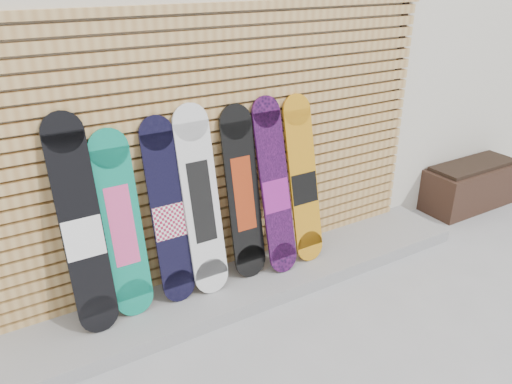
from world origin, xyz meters
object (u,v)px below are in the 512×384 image
Objects in this scene: snowboard_0 at (82,229)px; snowboard_4 at (243,194)px; snowboard_5 at (275,188)px; snowboard_1 at (122,226)px; snowboard_2 at (168,214)px; snowboard_3 at (201,202)px; planter_box at (470,185)px; snowboard_6 at (303,181)px.

snowboard_0 is 1.09× the size of snowboard_4.
snowboard_5 is (0.28, -0.05, 0.00)m from snowboard_4.
snowboard_4 is (1.01, -0.00, 0.02)m from snowboard_1.
snowboard_0 is at bearing 179.21° from snowboard_5.
snowboard_3 reaches higher than snowboard_2.
snowboard_0 is (-4.24, -0.01, 0.64)m from planter_box.
snowboard_2 is (-3.60, 0.01, 0.58)m from planter_box.
snowboard_0 is 1.07× the size of snowboard_5.
snowboard_3 reaches higher than planter_box.
snowboard_5 is 1.02× the size of snowboard_6.
snowboard_2 is (0.35, -0.01, 0.01)m from snowboard_1.
snowboard_2 is 0.96× the size of snowboard_3.
snowboard_1 is at bearing 177.74° from snowboard_5.
snowboard_5 is at bearing -2.45° from snowboard_3.
snowboard_1 is 0.94× the size of snowboard_3.
snowboard_2 is 0.98× the size of snowboard_5.
snowboard_4 is at bearing 179.67° from planter_box.
snowboard_0 reaches higher than snowboard_2.
snowboard_1 is at bearing 5.94° from snowboard_0.
snowboard_2 is 1.24m from snowboard_6.
snowboard_4 is at bearing 170.65° from snowboard_5.
snowboard_1 is at bearing 177.93° from snowboard_3.
snowboard_6 is at bearing -1.20° from snowboard_2.
snowboard_2 is at bearing 177.40° from snowboard_5.
snowboard_2 reaches higher than snowboard_4.
planter_box is 0.80× the size of snowboard_2.
snowboard_0 is 1.87m from snowboard_6.
snowboard_1 is (-3.96, 0.02, 0.57)m from planter_box.
planter_box is at bearing -0.33° from snowboard_4.
snowboard_5 is (1.29, -0.05, 0.02)m from snowboard_1.
snowboard_0 is at bearing -174.06° from snowboard_1.
snowboard_3 reaches higher than snowboard_5.
snowboard_1 is at bearing 178.76° from snowboard_6.
snowboard_4 is (0.38, 0.02, -0.03)m from snowboard_3.
snowboard_3 is at bearing 179.30° from snowboard_6.
snowboard_3 is (0.27, -0.01, 0.04)m from snowboard_2.
snowboard_2 is at bearing -1.38° from snowboard_1.
snowboard_1 is 0.63m from snowboard_3.
snowboard_2 is at bearing 179.79° from planter_box.
planter_box is 2.74m from snowboard_5.
snowboard_6 reaches higher than snowboard_2.
snowboard_1 reaches higher than planter_box.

